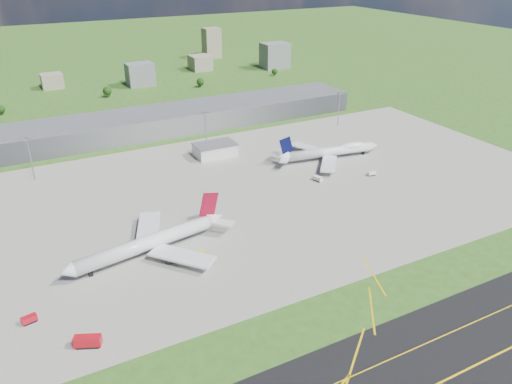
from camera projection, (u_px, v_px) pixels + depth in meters
name	position (u px, v px, depth m)	size (l,w,h in m)	color
ground	(176.00, 136.00, 365.66)	(1400.00, 1400.00, 0.00)	#32571B
taxiway	(449.00, 378.00, 158.47)	(1400.00, 60.00, 0.06)	black
apron	(257.00, 191.00, 282.16)	(360.00, 190.00, 0.08)	gray
terminal	(168.00, 120.00, 374.33)	(300.00, 42.00, 15.00)	slate
ops_building	(215.00, 150.00, 328.24)	(26.00, 16.00, 8.00)	silver
mast_west	(29.00, 151.00, 288.31)	(3.50, 2.00, 25.90)	gray
mast_center	(205.00, 124.00, 334.20)	(3.50, 2.00, 25.90)	gray
mast_east	(339.00, 103.00, 380.08)	(3.50, 2.00, 25.90)	gray
airliner_red_twin	(151.00, 242.00, 221.31)	(78.44, 60.44, 21.60)	white
airliner_blue_quad	(331.00, 151.00, 322.50)	(72.50, 56.37, 18.96)	white
fire_truck	(88.00, 342.00, 170.54)	(9.75, 6.88, 4.01)	#B60D17
crash_tender	(29.00, 320.00, 181.51)	(5.82, 3.40, 2.90)	#B30C1B
tug_yellow	(202.00, 254.00, 221.62)	(3.99, 4.06, 1.80)	yellow
van_white_near	(318.00, 179.00, 293.07)	(3.98, 6.21, 2.88)	silver
van_white_far	(372.00, 174.00, 300.40)	(5.05, 2.98, 2.46)	white
bldg_cw	(52.00, 81.00, 488.96)	(20.00, 18.00, 14.00)	gray
bldg_c	(140.00, 74.00, 496.68)	(26.00, 20.00, 22.00)	slate
bldg_ce	(200.00, 63.00, 563.23)	(22.00, 24.00, 16.00)	gray
bldg_e	(275.00, 56.00, 570.08)	(30.00, 22.00, 28.00)	slate
bldg_tall_e	(212.00, 43.00, 623.36)	(20.00, 18.00, 36.00)	gray
tree_w	(1.00, 109.00, 409.28)	(6.75, 6.75, 8.25)	#382314
tree_c	(107.00, 91.00, 458.35)	(8.10, 8.10, 9.90)	#382314
tree_e	(200.00, 82.00, 492.05)	(7.65, 7.65, 9.35)	#382314
tree_far_e	(275.00, 72.00, 537.99)	(6.30, 6.30, 7.70)	#382314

